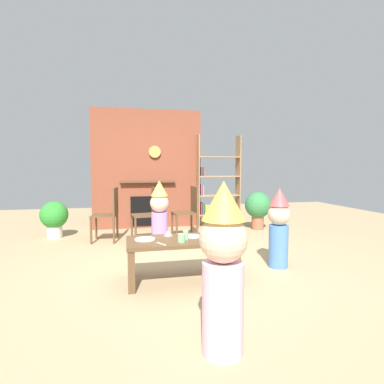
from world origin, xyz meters
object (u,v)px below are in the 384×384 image
dining_chair_left (110,211)px  potted_plant_tall (258,207)px  birthday_cake_slice (168,233)px  paper_cup_near_left (207,233)px  child_with_cone_hat (223,264)px  dining_chair_middle (150,211)px  child_in_pink (279,226)px  child_by_the_chairs (160,213)px  paper_plate_front (145,239)px  paper_plate_rear (192,236)px  potted_plant_short (54,217)px  paper_cup_center (186,235)px  bookshelf (216,186)px  dining_chair_right (189,209)px  coffee_table (182,245)px  paper_cup_near_right (181,238)px

dining_chair_left → potted_plant_tall: (2.84, 0.40, -0.06)m
birthday_cake_slice → potted_plant_tall: potted_plant_tall is taller
birthday_cake_slice → paper_cup_near_left: bearing=-21.3°
child_with_cone_hat → dining_chair_middle: child_with_cone_hat is taller
child_in_pink → child_by_the_chairs: 1.80m
paper_plate_front → paper_plate_rear: bearing=3.2°
dining_chair_middle → potted_plant_short: size_ratio=1.40×
paper_cup_center → potted_plant_tall: bearing=51.5°
bookshelf → paper_cup_near_left: size_ratio=21.46×
dining_chair_right → potted_plant_tall: dining_chair_right is taller
child_in_pink → potted_plant_tall: child_in_pink is taller
coffee_table → dining_chair_right: dining_chair_right is taller
birthday_cake_slice → dining_chair_left: dining_chair_left is taller
child_in_pink → dining_chair_right: 1.96m
potted_plant_tall → child_with_cone_hat: bearing=-117.5°
birthday_cake_slice → dining_chair_middle: bearing=92.7°
paper_cup_center → paper_plate_front: 0.44m
coffee_table → child_by_the_chairs: size_ratio=1.14×
paper_cup_center → child_by_the_chairs: size_ratio=0.09×
paper_cup_near_right → birthday_cake_slice: (-0.09, 0.33, -0.01)m
paper_cup_center → paper_plate_rear: bearing=52.0°
coffee_table → potted_plant_tall: bearing=50.4°
dining_chair_left → potted_plant_tall: 2.86m
paper_cup_near_right → potted_plant_tall: potted_plant_tall is taller
dining_chair_right → potted_plant_short: size_ratio=1.40×
dining_chair_middle → dining_chair_right: 0.71m
bookshelf → paper_cup_near_left: bearing=-108.4°
potted_plant_short → potted_plant_tall: bearing=-0.8°
potted_plant_short → dining_chair_middle: bearing=-19.4°
paper_cup_near_left → paper_cup_near_right: paper_cup_near_left is taller
birthday_cake_slice → child_by_the_chairs: child_by_the_chairs is taller
paper_cup_near_left → dining_chair_left: bearing=120.2°
child_by_the_chairs → dining_chair_middle: bearing=-171.0°
paper_cup_near_left → potted_plant_tall: size_ratio=0.12×
dining_chair_right → bookshelf: bearing=-133.6°
paper_cup_near_right → paper_plate_front: bearing=152.7°
paper_cup_center → dining_chair_left: (-0.89, 2.04, 0.00)m
child_in_pink → child_with_cone_hat: bearing=43.3°
paper_plate_front → dining_chair_left: dining_chair_left is taller
paper_cup_near_right → dining_chair_right: bearing=76.1°
paper_cup_near_left → child_in_pink: child_in_pink is taller
birthday_cake_slice → potted_plant_short: (-1.70, 2.27, -0.12)m
paper_cup_near_left → paper_plate_rear: size_ratio=0.47×
birthday_cake_slice → dining_chair_middle: (-0.08, 1.69, 0.02)m
dining_chair_right → potted_plant_tall: (1.48, 0.40, -0.06)m
child_with_cone_hat → child_in_pink: bearing=-39.8°
child_by_the_chairs → potted_plant_tall: 2.31m
paper_plate_front → birthday_cake_slice: 0.31m
bookshelf → child_with_cone_hat: bookshelf is taller
bookshelf → child_in_pink: 2.72m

